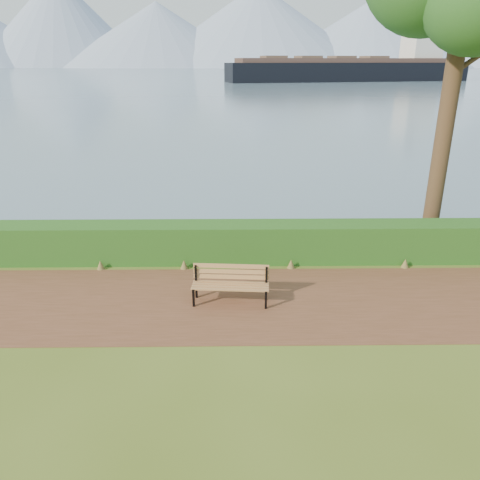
{
  "coord_description": "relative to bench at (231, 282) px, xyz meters",
  "views": [
    {
      "loc": [
        0.17,
        -8.73,
        4.92
      ],
      "look_at": [
        0.3,
        1.2,
        1.1
      ],
      "focal_mm": 35.0,
      "sensor_mm": 36.0,
      "label": 1
    }
  ],
  "objects": [
    {
      "name": "ground",
      "position": [
        -0.09,
        -0.33,
        -0.47
      ],
      "size": [
        140.0,
        140.0,
        0.0
      ],
      "primitive_type": "plane",
      "color": "#485B1A",
      "rests_on": "ground"
    },
    {
      "name": "path",
      "position": [
        -0.09,
        -0.03,
        -0.47
      ],
      "size": [
        40.0,
        3.4,
        0.01
      ],
      "primitive_type": "cube",
      "color": "#56331D",
      "rests_on": "ground"
    },
    {
      "name": "hedge",
      "position": [
        -0.09,
        2.27,
        0.03
      ],
      "size": [
        32.0,
        0.85,
        1.0
      ],
      "primitive_type": "cube",
      "color": "#144012",
      "rests_on": "ground"
    },
    {
      "name": "water",
      "position": [
        -0.09,
        259.67,
        -0.47
      ],
      "size": [
        700.0,
        510.0,
        0.0
      ],
      "primitive_type": "cube",
      "color": "slate",
      "rests_on": "ground"
    },
    {
      "name": "mountains",
      "position": [
        -9.26,
        405.72,
        27.22
      ],
      "size": [
        585.0,
        190.0,
        70.0
      ],
      "color": "#8192AD",
      "rests_on": "ground"
    },
    {
      "name": "bench",
      "position": [
        0.0,
        0.0,
        0.0
      ],
      "size": [
        1.68,
        0.61,
        0.82
      ],
      "rotation": [
        0.0,
        0.0,
        -0.08
      ],
      "color": "black",
      "rests_on": "ground"
    },
    {
      "name": "cargo_ship",
      "position": [
        31.13,
        115.72,
        2.32
      ],
      "size": [
        62.36,
        22.89,
        18.74
      ],
      "rotation": [
        0.0,
        0.0,
        0.22
      ],
      "color": "black",
      "rests_on": "ground"
    }
  ]
}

